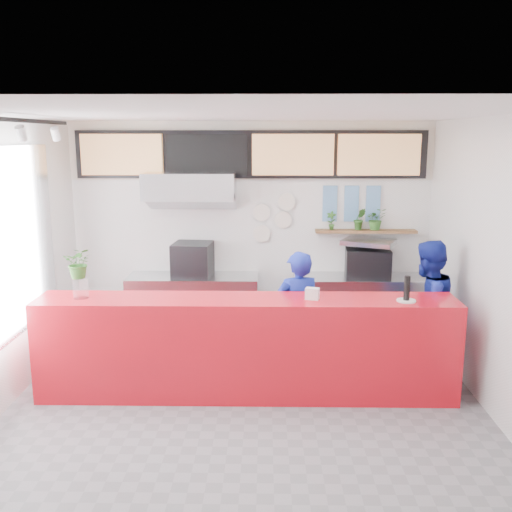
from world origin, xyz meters
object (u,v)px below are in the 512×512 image
at_px(panini_oven, 193,260).
at_px(pepper_mill, 407,288).
at_px(staff_center, 297,316).
at_px(staff_right, 426,309).
at_px(service_counter, 246,347).
at_px(espresso_machine, 368,263).

distance_m(panini_oven, pepper_mill, 3.11).
xyz_separation_m(staff_center, staff_right, (1.51, 0.12, 0.05)).
distance_m(service_counter, staff_right, 2.18).
xyz_separation_m(panini_oven, staff_center, (1.37, -1.34, -0.37)).
bearing_deg(staff_center, panini_oven, -59.32).
bearing_deg(service_counter, pepper_mill, -2.74).
bearing_deg(panini_oven, service_counter, -60.70).
bearing_deg(staff_center, espresso_machine, -142.52).
xyz_separation_m(service_counter, pepper_mill, (1.68, -0.08, 0.69)).
bearing_deg(staff_right, panini_oven, -60.31).
xyz_separation_m(staff_right, pepper_mill, (-0.40, -0.66, 0.43)).
relative_size(staff_center, pepper_mill, 5.93).
xyz_separation_m(espresso_machine, staff_right, (0.48, -1.22, -0.28)).
distance_m(espresso_machine, staff_center, 1.73).
xyz_separation_m(service_counter, espresso_machine, (1.61, 1.80, 0.54)).
bearing_deg(pepper_mill, espresso_machine, 92.19).
distance_m(service_counter, pepper_mill, 1.82).
height_order(panini_oven, espresso_machine, panini_oven).
bearing_deg(pepper_mill, staff_center, 154.10).
bearing_deg(service_counter, staff_center, 38.52).
height_order(panini_oven, pepper_mill, pepper_mill).
relative_size(staff_center, staff_right, 0.94).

